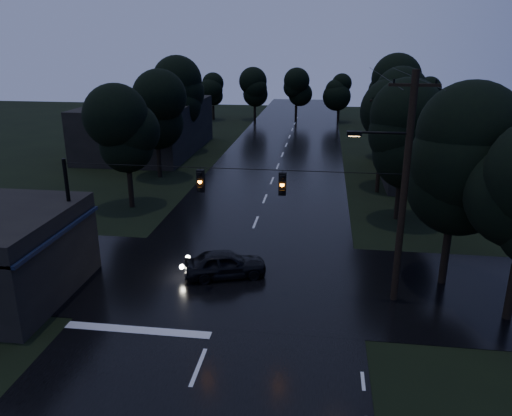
# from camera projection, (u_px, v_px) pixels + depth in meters

# --- Properties ---
(main_road) EXTENTS (12.00, 120.00, 0.02)m
(main_road) POSITION_uv_depth(u_px,v_px,m) (272.00, 181.00, 41.21)
(main_road) COLOR black
(main_road) RESTS_ON ground
(cross_street) EXTENTS (60.00, 9.00, 0.02)m
(cross_street) POSITION_uv_depth(u_px,v_px,m) (233.00, 279.00, 24.32)
(cross_street) COLOR black
(cross_street) RESTS_ON ground
(building_far_right) EXTENTS (10.00, 14.00, 4.40)m
(building_far_right) POSITION_uv_depth(u_px,v_px,m) (441.00, 150.00, 42.47)
(building_far_right) COLOR black
(building_far_right) RESTS_ON ground
(building_far_left) EXTENTS (10.00, 16.00, 5.00)m
(building_far_left) POSITION_uv_depth(u_px,v_px,m) (148.00, 127.00, 51.60)
(building_far_left) COLOR black
(building_far_left) RESTS_ON ground
(utility_pole_main) EXTENTS (3.50, 0.30, 10.00)m
(utility_pole_main) POSITION_uv_depth(u_px,v_px,m) (402.00, 187.00, 20.75)
(utility_pole_main) COLOR black
(utility_pole_main) RESTS_ON ground
(utility_pole_far) EXTENTS (2.00, 0.30, 7.50)m
(utility_pole_far) POSITION_uv_depth(u_px,v_px,m) (381.00, 142.00, 37.03)
(utility_pole_far) COLOR black
(utility_pole_far) RESTS_ON ground
(anchor_pole_left) EXTENTS (0.18, 0.18, 6.00)m
(anchor_pole_left) POSITION_uv_depth(u_px,v_px,m) (71.00, 221.00, 23.38)
(anchor_pole_left) COLOR black
(anchor_pole_left) RESTS_ON ground
(span_signals) EXTENTS (15.00, 0.37, 1.12)m
(span_signals) POSITION_uv_depth(u_px,v_px,m) (240.00, 181.00, 21.62)
(span_signals) COLOR black
(span_signals) RESTS_ON ground
(tree_corner_near) EXTENTS (4.48, 4.48, 9.44)m
(tree_corner_near) POSITION_uv_depth(u_px,v_px,m) (458.00, 161.00, 22.06)
(tree_corner_near) COLOR black
(tree_corner_near) RESTS_ON ground
(tree_left_a) EXTENTS (3.92, 3.92, 8.26)m
(tree_left_a) POSITION_uv_depth(u_px,v_px,m) (126.00, 132.00, 33.18)
(tree_left_a) COLOR black
(tree_left_a) RESTS_ON ground
(tree_left_b) EXTENTS (4.20, 4.20, 8.85)m
(tree_left_b) POSITION_uv_depth(u_px,v_px,m) (156.00, 110.00, 40.65)
(tree_left_b) COLOR black
(tree_left_b) RESTS_ON ground
(tree_left_c) EXTENTS (4.48, 4.48, 9.44)m
(tree_left_c) POSITION_uv_depth(u_px,v_px,m) (182.00, 93.00, 49.99)
(tree_left_c) COLOR black
(tree_left_c) RESTS_ON ground
(tree_right_a) EXTENTS (4.20, 4.20, 8.85)m
(tree_right_a) POSITION_uv_depth(u_px,v_px,m) (404.00, 133.00, 30.75)
(tree_right_a) COLOR black
(tree_right_a) RESTS_ON ground
(tree_right_b) EXTENTS (4.48, 4.48, 9.44)m
(tree_right_b) POSITION_uv_depth(u_px,v_px,m) (398.00, 110.00, 38.06)
(tree_right_b) COLOR black
(tree_right_b) RESTS_ON ground
(tree_right_c) EXTENTS (4.76, 4.76, 10.03)m
(tree_right_c) POSITION_uv_depth(u_px,v_px,m) (391.00, 92.00, 47.26)
(tree_right_c) COLOR black
(tree_right_c) RESTS_ON ground
(car) EXTENTS (4.31, 2.79, 1.37)m
(car) POSITION_uv_depth(u_px,v_px,m) (225.00, 264.00, 24.37)
(car) COLOR black
(car) RESTS_ON ground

